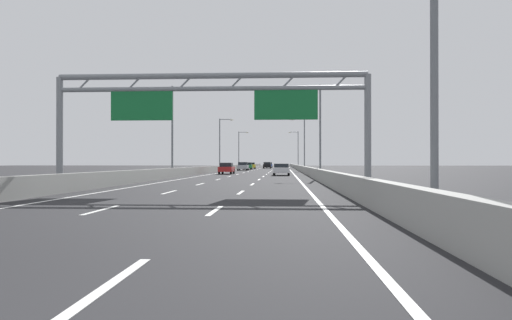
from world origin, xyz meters
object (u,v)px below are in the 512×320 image
sign_gantry (211,101)px  green_car (248,166)px  blue_car (269,165)px  black_car (267,165)px  yellow_car (251,166)px  streetlamp_left_mid (174,125)px  streetlamp_left_distant (240,147)px  streetlamp_left_far (221,141)px  white_car (281,169)px  streetlamp_right_near (425,7)px  red_car (227,168)px  silver_car (243,166)px  streetlamp_right_far (303,141)px  streetlamp_right_mid (318,125)px  streetlamp_right_distant (297,147)px

sign_gantry → green_car: (-3.62, 74.73, -4.07)m
blue_car → black_car: (-0.04, -16.07, 0.02)m
yellow_car → black_car: bearing=68.8°
sign_gantry → streetlamp_left_mid: 25.01m
streetlamp_left_distant → blue_car: 12.67m
streetlamp_left_far → white_car: streetlamp_left_far is taller
streetlamp_right_near → streetlamp_left_far: same height
sign_gantry → yellow_car: sign_gantry is taller
green_car → red_car: green_car is taller
streetlamp_left_far → green_car: (3.88, 13.46, -4.63)m
black_car → red_car: (-3.32, -56.01, -0.06)m
streetlamp_right_near → silver_car: 77.66m
streetlamp_right_near → streetlamp_right_far: 74.83m
blue_car → black_car: size_ratio=1.00×
streetlamp_right_far → streetlamp_right_mid: bearing=-90.0°
streetlamp_right_near → streetlamp_left_distant: (-14.93, 112.25, 0.00)m
streetlamp_right_near → streetlamp_right_distant: size_ratio=1.00×
streetlamp_left_far → blue_car: (7.42, 46.60, -4.62)m
white_car → black_car: black_car is taller
silver_car → streetlamp_right_far: bearing=-9.7°
streetlamp_right_mid → yellow_car: (-10.90, 59.28, -4.63)m
streetlamp_left_distant → blue_car: bearing=51.1°
streetlamp_left_far → streetlamp_right_distant: 40.29m
black_car → sign_gantry: bearing=-89.9°
streetlamp_left_mid → streetlamp_right_mid: bearing=0.0°
streetlamp_left_mid → white_car: streetlamp_left_mid is taller
streetlamp_left_far → streetlamp_left_distant: 37.42m
sign_gantry → black_car: size_ratio=3.96×
yellow_car → black_car: size_ratio=1.01×
streetlamp_left_mid → streetlamp_right_near: bearing=-68.2°
streetlamp_right_distant → streetlamp_right_near: bearing=-90.0°
streetlamp_left_mid → red_car: streetlamp_left_mid is taller
sign_gantry → blue_car: bearing=90.0°
black_car → red_car: black_car is taller
streetlamp_right_far → red_car: size_ratio=2.09×
streetlamp_right_mid → black_car: 68.51m
streetlamp_right_distant → green_car: streetlamp_right_distant is taller
streetlamp_left_mid → silver_car: (3.88, 39.31, -4.61)m
green_car → red_car: bearing=-89.7°
sign_gantry → white_car: size_ratio=3.87×
black_car → green_car: bearing=-101.6°
red_car → streetlamp_left_mid: bearing=-108.8°
sign_gantry → streetlamp_right_mid: streetlamp_right_mid is taller
streetlamp_left_far → white_car: bearing=-70.5°
silver_car → white_car: (7.27, -33.43, -0.08)m
streetlamp_right_mid → blue_car: 84.47m
silver_car → streetlamp_right_mid: bearing=-74.3°
sign_gantry → green_car: bearing=92.8°
sign_gantry → streetlamp_left_mid: bearing=107.4°
streetlamp_right_distant → black_car: bearing=-137.6°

